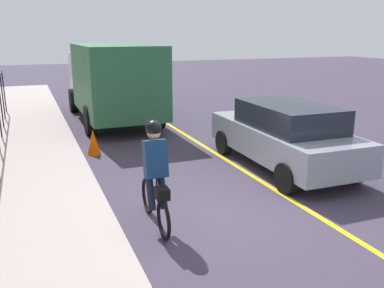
# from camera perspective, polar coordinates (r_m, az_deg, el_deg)

# --- Properties ---
(ground_plane) EXTENTS (80.00, 80.00, 0.00)m
(ground_plane) POSITION_cam_1_polar(r_m,az_deg,el_deg) (7.48, 3.65, -9.68)
(ground_plane) COLOR #40374A
(lane_line_centre) EXTENTS (36.00, 0.12, 0.01)m
(lane_line_centre) POSITION_cam_1_polar(r_m,az_deg,el_deg) (8.25, 13.81, -7.64)
(lane_line_centre) COLOR yellow
(lane_line_centre) RESTS_ON ground
(sidewalk) EXTENTS (40.00, 3.20, 0.15)m
(sidewalk) POSITION_cam_1_polar(r_m,az_deg,el_deg) (6.84, -23.71, -12.85)
(sidewalk) COLOR #B3A09F
(sidewalk) RESTS_ON ground
(cyclist_lead) EXTENTS (1.71, 0.37, 1.83)m
(cyclist_lead) POSITION_cam_1_polar(r_m,az_deg,el_deg) (6.67, -5.14, -4.42)
(cyclist_lead) COLOR black
(cyclist_lead) RESTS_ON ground
(patrol_sedan) EXTENTS (4.44, 2.01, 1.58)m
(patrol_sedan) POSITION_cam_1_polar(r_m,az_deg,el_deg) (9.93, 12.78, 1.32)
(patrol_sedan) COLOR #8C94A3
(patrol_sedan) RESTS_ON ground
(box_truck_background) EXTENTS (6.72, 2.56, 2.78)m
(box_truck_background) POSITION_cam_1_polar(r_m,az_deg,el_deg) (15.15, -11.15, 8.89)
(box_truck_background) COLOR #2A613D
(box_truck_background) RESTS_ON ground
(traffic_cone_near) EXTENTS (0.36, 0.36, 0.68)m
(traffic_cone_near) POSITION_cam_1_polar(r_m,az_deg,el_deg) (11.21, -13.60, 0.27)
(traffic_cone_near) COLOR #E85302
(traffic_cone_near) RESTS_ON ground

